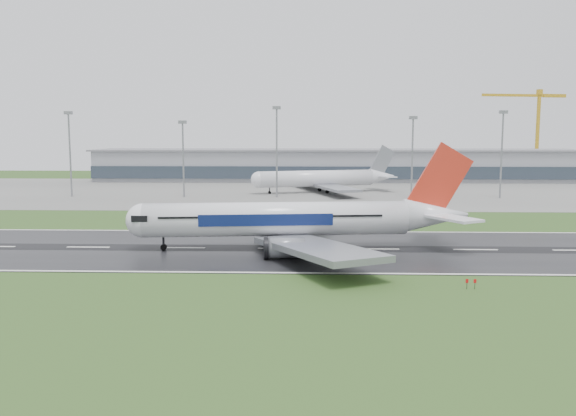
{
  "coord_description": "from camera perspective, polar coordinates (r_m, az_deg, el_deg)",
  "views": [
    {
      "loc": [
        -14.21,
        -121.07,
        23.51
      ],
      "look_at": [
        -18.71,
        12.0,
        7.0
      ],
      "focal_mm": 37.3,
      "sensor_mm": 36.0,
      "label": 1
    }
  ],
  "objects": [
    {
      "name": "floodmast_4",
      "position": [
        232.18,
        19.68,
        4.66
      ],
      "size": [
        0.64,
        0.64,
        30.79
      ],
      "primitive_type": "cylinder",
      "color": "gray",
      "rests_on": "ground"
    },
    {
      "name": "main_airliner",
      "position": [
        122.17,
        1.22,
        0.95
      ],
      "size": [
        77.53,
        74.58,
        20.78
      ],
      "primitive_type": null,
      "rotation": [
        0.0,
        0.0,
        0.11
      ],
      "color": "white",
      "rests_on": "runway"
    },
    {
      "name": "tower_crane",
      "position": [
        342.97,
        22.68,
        6.48
      ],
      "size": [
        46.72,
        12.15,
        46.4
      ],
      "primitive_type": null,
      "rotation": [
        0.0,
        0.0,
        0.21
      ],
      "color": "gold",
      "rests_on": "ground"
    },
    {
      "name": "floodmast_3",
      "position": [
        224.52,
        11.75,
        4.6
      ],
      "size": [
        0.64,
        0.64,
        28.81
      ],
      "primitive_type": "cylinder",
      "color": "gray",
      "rests_on": "ground"
    },
    {
      "name": "floodmast_0",
      "position": [
        238.46,
        -20.05,
        4.68
      ],
      "size": [
        0.64,
        0.64,
        30.7
      ],
      "primitive_type": "cylinder",
      "color": "gray",
      "rests_on": "ground"
    },
    {
      "name": "floodmast_2",
      "position": [
        221.5,
        -1.08,
        5.18
      ],
      "size": [
        0.64,
        0.64,
        32.45
      ],
      "primitive_type": "cylinder",
      "color": "gray",
      "rests_on": "ground"
    },
    {
      "name": "terminal",
      "position": [
        306.82,
        4.6,
        4.05
      ],
      "size": [
        240.0,
        36.0,
        15.0
      ],
      "primitive_type": "cube",
      "color": "gray",
      "rests_on": "ground"
    },
    {
      "name": "parked_airliner",
      "position": [
        241.56,
        3.28,
        3.66
      ],
      "size": [
        76.86,
        74.11,
        18.19
      ],
      "primitive_type": null,
      "rotation": [
        0.0,
        0.0,
        0.31
      ],
      "color": "silver",
      "rests_on": "apron"
    },
    {
      "name": "ground",
      "position": [
        124.15,
        8.49,
        -3.93
      ],
      "size": [
        520.0,
        520.0,
        0.0
      ],
      "primitive_type": "plane",
      "color": "#28481A",
      "rests_on": "ground"
    },
    {
      "name": "apron",
      "position": [
        247.6,
        5.22,
        1.6
      ],
      "size": [
        400.0,
        130.0,
        0.08
      ],
      "primitive_type": "cube",
      "color": "slate",
      "rests_on": "ground"
    },
    {
      "name": "runway",
      "position": [
        124.14,
        8.49,
        -3.9
      ],
      "size": [
        400.0,
        45.0,
        0.1
      ],
      "primitive_type": "cube",
      "color": "black",
      "rests_on": "ground"
    },
    {
      "name": "floodmast_1",
      "position": [
        226.11,
        -9.95,
        4.46
      ],
      "size": [
        0.64,
        0.64,
        27.26
      ],
      "primitive_type": "cylinder",
      "color": "gray",
      "rests_on": "ground"
    }
  ]
}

